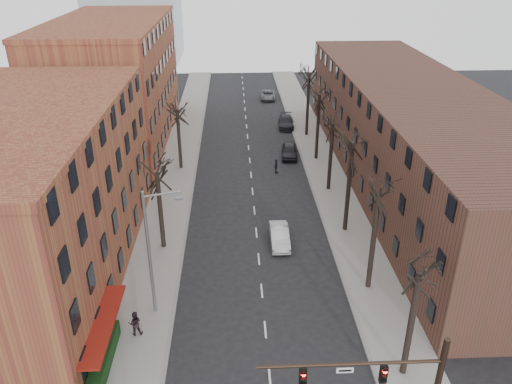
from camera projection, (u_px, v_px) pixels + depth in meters
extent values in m
cube|color=gray|center=(178.00, 165.00, 55.58)|extent=(4.00, 90.00, 0.15)
cube|color=gray|center=(321.00, 162.00, 56.25)|extent=(4.00, 90.00, 0.15)
cube|color=brown|center=(31.00, 201.00, 34.71)|extent=(12.00, 26.00, 12.00)
cube|color=brown|center=(115.00, 84.00, 60.24)|extent=(12.00, 28.00, 14.00)
cube|color=#482921|center=(411.00, 135.00, 49.92)|extent=(12.00, 50.00, 10.00)
cube|color=maroon|center=(110.00, 358.00, 29.58)|extent=(1.20, 7.00, 0.15)
cube|color=#143412|center=(102.00, 362.00, 28.39)|extent=(0.80, 6.00, 1.00)
cylinder|color=black|center=(350.00, 364.00, 21.17)|extent=(8.00, 0.16, 0.16)
cube|color=black|center=(383.00, 374.00, 21.52)|extent=(0.32, 0.22, 0.95)
cube|color=black|center=(303.00, 377.00, 21.38)|extent=(0.32, 0.22, 0.95)
cube|color=silver|center=(345.00, 370.00, 21.32)|extent=(0.75, 0.04, 0.28)
cylinder|color=slate|center=(149.00, 256.00, 31.26)|extent=(0.20, 0.20, 9.00)
cylinder|color=slate|center=(161.00, 194.00, 29.40)|extent=(2.39, 0.12, 0.46)
cube|color=slate|center=(179.00, 198.00, 29.58)|extent=(0.50, 0.22, 0.14)
imported|color=#B2B4B9|center=(280.00, 236.00, 40.68)|extent=(1.48, 4.24, 1.40)
imported|color=black|center=(289.00, 151.00, 57.51)|extent=(2.18, 4.55, 1.50)
imported|color=black|center=(286.00, 122.00, 67.05)|extent=(2.30, 5.02, 1.42)
imported|color=slate|center=(268.00, 95.00, 79.37)|extent=(2.47, 4.85, 1.31)
imported|color=black|center=(135.00, 323.00, 30.84)|extent=(0.89, 0.74, 1.68)
imported|color=black|center=(276.00, 166.00, 53.34)|extent=(0.66, 1.00, 1.58)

